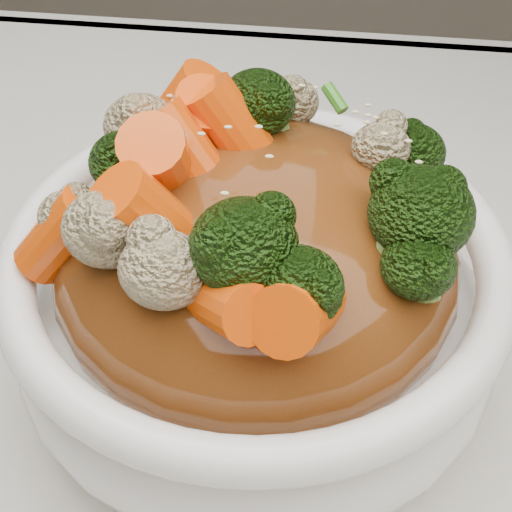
# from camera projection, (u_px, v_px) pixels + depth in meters

# --- Properties ---
(tablecloth) EXTENTS (1.20, 0.80, 0.04)m
(tablecloth) POSITION_uv_depth(u_px,v_px,m) (282.00, 456.00, 0.39)
(tablecloth) COLOR silver
(tablecloth) RESTS_ON dining_table
(bowl) EXTENTS (0.26, 0.26, 0.09)m
(bowl) POSITION_uv_depth(u_px,v_px,m) (256.00, 308.00, 0.38)
(bowl) COLOR white
(bowl) RESTS_ON tablecloth
(sauce_base) EXTENTS (0.21, 0.21, 0.10)m
(sauce_base) POSITION_uv_depth(u_px,v_px,m) (256.00, 261.00, 0.36)
(sauce_base) COLOR #613010
(sauce_base) RESTS_ON bowl
(carrots) EXTENTS (0.21, 0.21, 0.05)m
(carrots) POSITION_uv_depth(u_px,v_px,m) (256.00, 140.00, 0.31)
(carrots) COLOR #F75308
(carrots) RESTS_ON sauce_base
(broccoli) EXTENTS (0.21, 0.21, 0.05)m
(broccoli) POSITION_uv_depth(u_px,v_px,m) (256.00, 143.00, 0.31)
(broccoli) COLOR black
(broccoli) RESTS_ON sauce_base
(cauliflower) EXTENTS (0.21, 0.21, 0.04)m
(cauliflower) POSITION_uv_depth(u_px,v_px,m) (256.00, 147.00, 0.31)
(cauliflower) COLOR tan
(cauliflower) RESTS_ON sauce_base
(scallions) EXTENTS (0.16, 0.16, 0.02)m
(scallions) POSITION_uv_depth(u_px,v_px,m) (256.00, 138.00, 0.31)
(scallions) COLOR #36871F
(scallions) RESTS_ON sauce_base
(sesame_seeds) EXTENTS (0.19, 0.19, 0.01)m
(sesame_seeds) POSITION_uv_depth(u_px,v_px,m) (256.00, 138.00, 0.31)
(sesame_seeds) COLOR beige
(sesame_seeds) RESTS_ON sauce_base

